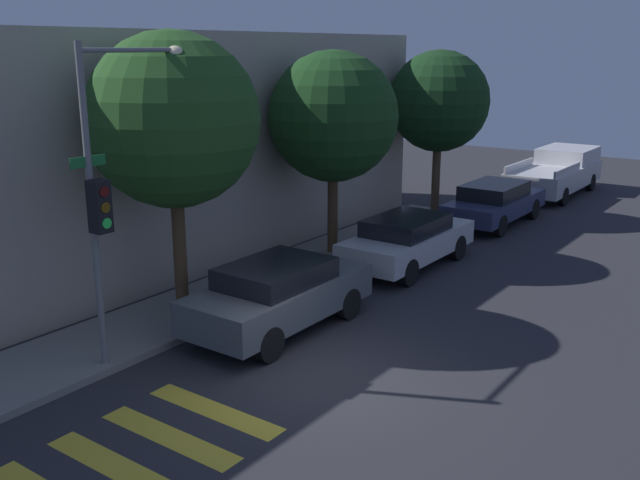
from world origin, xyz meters
The scene contains 12 objects.
ground_plane centered at (0.00, 0.00, 0.00)m, with size 60.00×60.00×0.00m, color #28282D.
sidewalk centered at (0.00, 4.32, 0.07)m, with size 26.00×2.24×0.14m, color slate.
building_row centered at (0.00, 8.84, 3.01)m, with size 26.00×6.00×6.02m, color #A89E8E.
crosswalk centered at (-3.40, 0.80, 0.00)m, with size 3.38×2.60×0.00m.
traffic_light_pole centered at (-1.51, 3.37, 3.65)m, with size 2.61×0.56×5.73m.
sedan_near_corner centered at (1.31, 2.10, 0.78)m, with size 4.27×1.84×1.46m.
sedan_middle centered at (6.68, 2.10, 0.75)m, with size 4.42×1.80×1.38m.
sedan_far_end centered at (12.51, 2.10, 0.74)m, with size 4.68×1.80×1.37m.
pickup_truck centered at (18.76, 2.10, 0.87)m, with size 5.68×2.13×1.70m.
tree_near_corner centered at (0.69, 4.27, 4.20)m, with size 3.56×3.56×5.99m.
tree_midblock centered at (6.35, 4.27, 3.84)m, with size 3.47×3.47×5.59m.
tree_far_end centered at (12.54, 4.27, 3.88)m, with size 3.36×3.36×5.57m.
Camera 1 is at (-9.30, -6.60, 5.64)m, focal length 40.00 mm.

